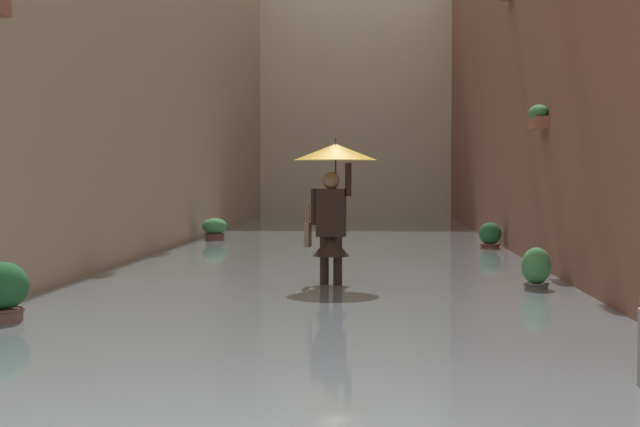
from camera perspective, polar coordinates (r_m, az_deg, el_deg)
ground_plane at (r=19.23m, az=1.05°, el=-2.70°), size 72.60×72.60×0.00m
flood_water at (r=19.22m, az=1.05°, el=-2.39°), size 7.54×35.04×0.20m
building_facade_left at (r=19.63m, az=13.81°, el=9.81°), size 2.04×33.04×8.53m
building_facade_right at (r=20.04m, az=-11.46°, el=10.83°), size 2.04×33.04×9.33m
building_facade_far at (r=34.79m, az=2.16°, el=8.58°), size 10.34×1.80×11.03m
person_wading at (r=12.63m, az=0.81°, el=1.81°), size 1.12×1.12×2.15m
potted_plant_mid_right at (r=21.88m, az=-6.31°, el=-1.08°), size 0.57×0.57×0.70m
potted_plant_near_right at (r=10.01m, az=-18.48°, el=-4.79°), size 0.52×0.52×0.79m
potted_plant_near_left at (r=12.52m, az=12.81°, el=-3.52°), size 0.38×0.38×0.74m
potted_plant_far_left at (r=19.53m, az=10.14°, el=-1.52°), size 0.45×0.45×0.72m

